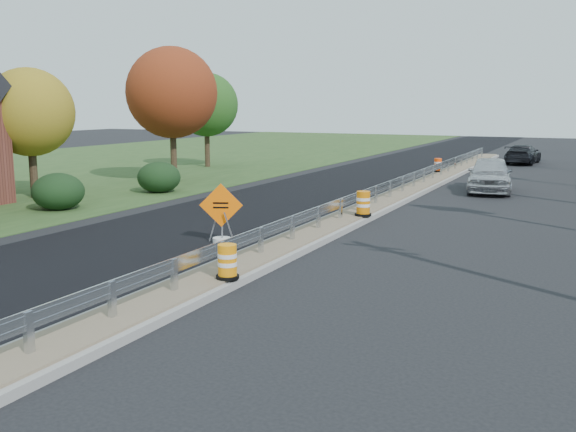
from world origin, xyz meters
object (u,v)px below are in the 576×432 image
at_px(barrel_median_far, 438,165).
at_px(barrel_median_near, 227,262).
at_px(caution_sign, 221,228).
at_px(barrel_median_mid, 363,204).
at_px(car_silver, 490,174).
at_px(car_dark_far, 523,154).

bearing_deg(barrel_median_far, barrel_median_near, -87.60).
xyz_separation_m(caution_sign, barrel_median_mid, (2.75, 5.35, 0.19)).
bearing_deg(car_silver, caution_sign, -117.25).
bearing_deg(barrel_median_far, caution_sign, -94.28).
distance_m(caution_sign, barrel_median_mid, 6.02).
bearing_deg(car_silver, barrel_median_near, -105.93).
xyz_separation_m(barrel_median_near, barrel_median_mid, (0.00, 9.53, 0.04)).
xyz_separation_m(barrel_median_far, car_silver, (3.96, -6.13, 0.24)).
relative_size(barrel_median_mid, barrel_median_far, 1.11).
bearing_deg(caution_sign, barrel_median_near, -79.38).
distance_m(caution_sign, car_dark_far, 32.95).
distance_m(barrel_median_near, barrel_median_mid, 9.53).
distance_m(caution_sign, car_silver, 16.86).
relative_size(barrel_median_mid, car_silver, 0.18).
height_order(barrel_median_near, barrel_median_mid, barrel_median_mid).
bearing_deg(barrel_median_far, barrel_median_mid, -86.23).
distance_m(barrel_median_mid, car_silver, 10.93).
bearing_deg(car_dark_far, caution_sign, 84.45).
bearing_deg(barrel_median_near, car_silver, 81.90).
height_order(car_silver, car_dark_far, car_silver).
height_order(caution_sign, barrel_median_mid, caution_sign).
height_order(caution_sign, car_silver, caution_sign).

